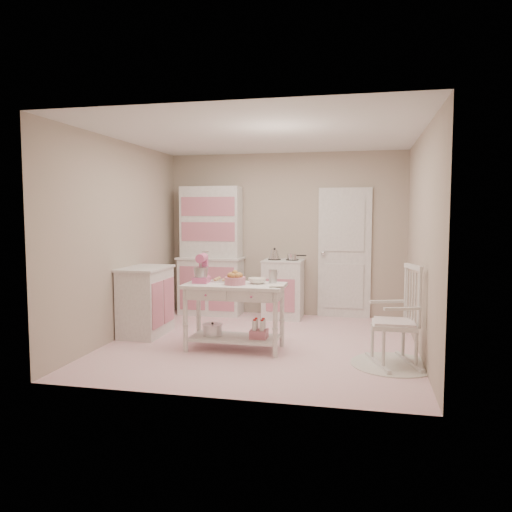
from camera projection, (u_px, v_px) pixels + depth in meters
The scene contains 14 objects.
room_shell at pixel (261, 213), 6.16m from camera, with size 3.84×3.84×2.62m.
door at pixel (344, 253), 7.83m from camera, with size 0.82×0.05×2.04m, color white.
hutch at pixel (211, 250), 8.07m from camera, with size 1.06×0.50×2.08m, color white.
stove at pixel (283, 289), 7.82m from camera, with size 0.62×0.57×0.92m, color white.
base_cabinet at pixel (146, 301), 6.75m from camera, with size 0.54×0.84×0.92m, color white.
lace_rug at pixel (393, 364), 5.43m from camera, with size 0.92×0.92×0.01m, color white.
rocking_chair at pixel (394, 315), 5.38m from camera, with size 0.48×0.72×1.10m, color white.
work_table at pixel (235, 317), 6.02m from camera, with size 1.20×0.60×0.80m, color white.
stand_mixer at pixel (202, 269), 6.07m from camera, with size 0.20×0.28×0.34m, color #D95B93.
cookie_tray at pixel (227, 281), 6.19m from camera, with size 0.34×0.24×0.02m, color silver.
bread_basket at pixel (235, 281), 5.92m from camera, with size 0.25×0.25×0.09m, color #CC758A.
mixing_bowl at pixel (257, 281), 6.00m from camera, with size 0.22×0.22×0.07m, color white.
metal_pitcher at pixel (273, 276), 6.04m from camera, with size 0.10×0.10×0.17m, color silver.
recipe_book at pixel (269, 286), 5.77m from camera, with size 0.17×0.22×0.02m, color white.
Camera 1 is at (1.25, -6.05, 1.65)m, focal length 35.00 mm.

